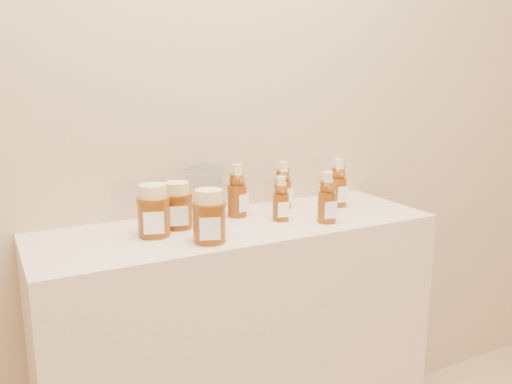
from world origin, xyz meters
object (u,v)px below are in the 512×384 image
display_table (239,361)px  glass_canister (205,191)px  bear_bottle_front_left (281,196)px  honey_jar_left (154,210)px  bear_bottle_back_left (237,187)px

display_table → glass_canister: size_ratio=6.92×
display_table → bear_bottle_front_left: (0.14, -0.02, 0.53)m
bear_bottle_front_left → glass_canister: glass_canister is taller
bear_bottle_front_left → glass_canister: bearing=159.2°
display_table → honey_jar_left: 0.58m
bear_bottle_back_left → bear_bottle_front_left: 0.14m
bear_bottle_back_left → honey_jar_left: size_ratio=1.28×
bear_bottle_front_left → honey_jar_left: (-0.39, 0.03, -0.00)m
bear_bottle_back_left → honey_jar_left: 0.30m
honey_jar_left → glass_canister: glass_canister is taller
bear_bottle_front_left → display_table: bearing=-177.4°
glass_canister → bear_bottle_back_left: bearing=-11.5°
display_table → honey_jar_left: size_ratio=8.26×
bear_bottle_back_left → glass_canister: size_ratio=1.07×
bear_bottle_back_left → glass_canister: (-0.10, 0.02, -0.01)m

